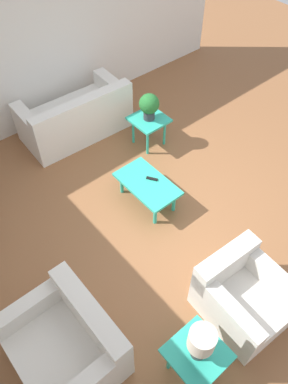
# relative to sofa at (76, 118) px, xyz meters

# --- Properties ---
(ground_plane) EXTENTS (14.00, 14.00, 0.00)m
(ground_plane) POSITION_rel_sofa_xyz_m (-2.32, -0.04, -0.32)
(ground_plane) COLOR #8E5B38
(wall_right) EXTENTS (0.12, 7.20, 2.70)m
(wall_right) POSITION_rel_sofa_xyz_m (0.74, -0.04, 1.03)
(wall_right) COLOR white
(wall_right) RESTS_ON ground_plane
(sofa) EXTENTS (0.95, 1.78, 0.83)m
(sofa) POSITION_rel_sofa_xyz_m (0.00, 0.00, 0.00)
(sofa) COLOR white
(sofa) RESTS_ON ground_plane
(armchair) EXTENTS (0.97, 0.87, 0.76)m
(armchair) POSITION_rel_sofa_xyz_m (-3.79, 0.33, -0.02)
(armchair) COLOR silver
(armchair) RESTS_ON ground_plane
(loveseat) EXTENTS (1.13, 0.92, 0.76)m
(loveseat) POSITION_rel_sofa_xyz_m (-3.01, 2.08, -0.03)
(loveseat) COLOR silver
(loveseat) RESTS_ON ground_plane
(coffee_table) EXTENTS (0.91, 0.53, 0.38)m
(coffee_table) POSITION_rel_sofa_xyz_m (-1.89, 0.08, 0.01)
(coffee_table) COLOR #2DB79E
(coffee_table) RESTS_ON ground_plane
(side_table_plant) EXTENTS (0.53, 0.53, 0.51)m
(side_table_plant) POSITION_rel_sofa_xyz_m (-0.96, -0.75, 0.11)
(side_table_plant) COLOR #2DB79E
(side_table_plant) RESTS_ON ground_plane
(side_table_lamp) EXTENTS (0.53, 0.53, 0.51)m
(side_table_lamp) POSITION_rel_sofa_xyz_m (-3.94, 1.21, 0.11)
(side_table_lamp) COLOR #2DB79E
(side_table_lamp) RESTS_ON ground_plane
(potted_plant) EXTENTS (0.31, 0.31, 0.43)m
(potted_plant) POSITION_rel_sofa_xyz_m (-0.96, -0.75, 0.44)
(potted_plant) COLOR #333338
(potted_plant) RESTS_ON side_table_plant
(table_lamp) EXTENTS (0.25, 0.25, 0.47)m
(table_lamp) POSITION_rel_sofa_xyz_m (-3.94, 1.21, 0.48)
(table_lamp) COLOR #333333
(table_lamp) RESTS_ON side_table_lamp
(remote_control) EXTENTS (0.16, 0.12, 0.02)m
(remote_control) POSITION_rel_sofa_xyz_m (-1.89, -0.01, 0.07)
(remote_control) COLOR black
(remote_control) RESTS_ON coffee_table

